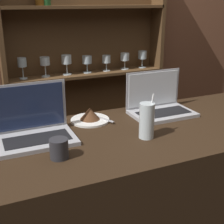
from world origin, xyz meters
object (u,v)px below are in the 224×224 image
object	(u,v)px
laptop_near	(34,127)
cake_plate	(90,116)
laptop_far	(159,104)
coffee_cup	(59,149)
water_glass	(147,121)

from	to	relation	value
laptop_near	cake_plate	distance (m)	0.31
laptop_far	coffee_cup	size ratio (longest dim) A/B	4.13
laptop_near	water_glass	distance (m)	0.49
water_glass	coffee_cup	distance (m)	0.40
laptop_near	coffee_cup	world-z (taller)	laptop_near
coffee_cup	cake_plate	bearing A→B (deg)	52.80
laptop_far	water_glass	world-z (taller)	laptop_far
laptop_far	water_glass	distance (m)	0.33
coffee_cup	laptop_near	bearing A→B (deg)	103.43
cake_plate	coffee_cup	bearing A→B (deg)	-127.20
laptop_far	water_glass	xyz separation A→B (m)	(-0.22, -0.25, 0.03)
coffee_cup	laptop_far	bearing A→B (deg)	24.27
laptop_far	cake_plate	xyz separation A→B (m)	(-0.38, 0.04, -0.02)
cake_plate	coffee_cup	size ratio (longest dim) A/B	2.47
laptop_near	coffee_cup	xyz separation A→B (m)	(0.05, -0.22, -0.01)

